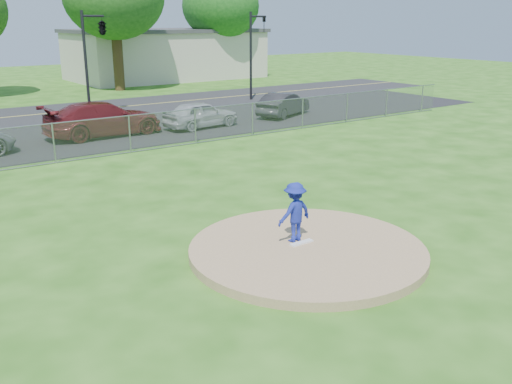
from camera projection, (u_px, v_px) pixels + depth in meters
The scene contains 13 objects.
ground at pixel (128, 166), 20.80m from camera, with size 120.00×120.00×0.00m, color #245913.
pitchers_mound at pixel (307, 250), 13.02m from camera, with size 5.40×5.40×0.20m, color #A17F58.
pitching_rubber at pixel (302, 243), 13.14m from camera, with size 0.60×0.15×0.04m, color white.
chain_link_fence at pixel (106, 137), 22.14m from camera, with size 40.00×0.06×1.50m, color gray.
parking_lot at pixel (69, 137), 25.85m from camera, with size 50.00×8.00×0.01m, color black.
street at pixel (25, 116), 31.67m from camera, with size 60.00×7.00×0.01m, color #232326.
commercial_building at pixel (166, 54), 50.85m from camera, with size 16.40×9.40×4.30m.
traffic_signal_center at pixel (100, 29), 30.99m from camera, with size 1.42×2.48×5.60m.
traffic_signal_right at pixel (254, 48), 37.10m from camera, with size 1.28×0.20×5.60m.
pitcher at pixel (295, 212), 13.11m from camera, with size 0.91×0.52×1.41m, color navy.
parked_car_darkred at pixel (103, 119), 25.98m from camera, with size 2.19×5.38×1.56m, color #5D171A.
parked_car_pearl at pixel (201, 114), 27.99m from camera, with size 1.55×3.84×1.31m, color #B0B2B5.
parked_car_charcoal at pixel (284, 104), 31.34m from camera, with size 1.36×3.89×1.28m, color #272729.
Camera 1 is at (-8.00, -9.10, 5.17)m, focal length 40.00 mm.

